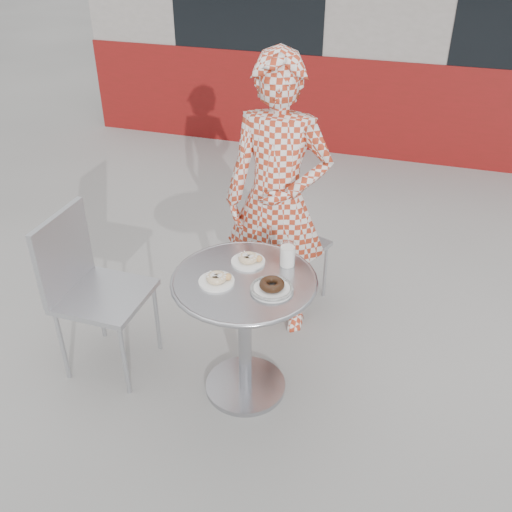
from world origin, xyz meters
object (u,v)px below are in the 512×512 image
(plate_near, at_px, (217,279))
(plate_checker, at_px, (272,287))
(plate_far, at_px, (249,260))
(seated_person, at_px, (278,201))
(chair_far, at_px, (290,268))
(chair_left, at_px, (107,323))
(bistro_table, at_px, (245,308))
(milk_cup, at_px, (287,255))

(plate_near, height_order, plate_checker, plate_checker)
(plate_checker, bearing_deg, plate_far, 132.39)
(plate_checker, bearing_deg, plate_near, -176.43)
(seated_person, xyz_separation_m, plate_far, (-0.01, -0.51, -0.09))
(seated_person, bearing_deg, chair_far, 81.23)
(chair_far, bearing_deg, plate_checker, 119.53)
(chair_far, distance_m, chair_left, 1.24)
(bistro_table, relative_size, milk_cup, 5.79)
(chair_left, bearing_deg, seated_person, -48.44)
(chair_far, xyz_separation_m, chair_left, (-0.83, -0.92, 0.04))
(chair_left, distance_m, milk_cup, 1.13)
(seated_person, xyz_separation_m, plate_checker, (0.17, -0.71, -0.09))
(chair_far, relative_size, chair_left, 0.86)
(plate_far, xyz_separation_m, plate_checker, (0.18, -0.20, -0.00))
(bistro_table, bearing_deg, seated_person, 91.36)
(bistro_table, distance_m, milk_cup, 0.35)
(plate_checker, bearing_deg, chair_left, 179.04)
(seated_person, bearing_deg, plate_checker, -77.00)
(chair_left, xyz_separation_m, milk_cup, (0.99, 0.22, 0.51))
(chair_left, distance_m, plate_checker, 1.08)
(chair_far, bearing_deg, plate_far, 107.82)
(plate_near, bearing_deg, seated_person, 82.13)
(chair_far, height_order, seated_person, seated_person)
(bistro_table, distance_m, plate_checker, 0.26)
(seated_person, bearing_deg, plate_near, -98.56)
(plate_checker, relative_size, milk_cup, 1.65)
(plate_far, bearing_deg, chair_far, 86.84)
(chair_far, distance_m, milk_cup, 0.91)
(plate_far, bearing_deg, plate_near, -113.07)
(chair_left, height_order, plate_far, chair_left)
(bistro_table, xyz_separation_m, chair_left, (-0.82, -0.04, -0.27))
(chair_far, height_order, chair_left, chair_left)
(plate_far, bearing_deg, bistro_table, -80.69)
(plate_checker, bearing_deg, chair_far, 98.55)
(bistro_table, distance_m, plate_near, 0.24)
(plate_near, xyz_separation_m, plate_checker, (0.27, 0.02, -0.00))
(plate_far, xyz_separation_m, milk_cup, (0.20, 0.04, 0.04))
(bistro_table, relative_size, plate_far, 4.22)
(milk_cup, bearing_deg, chair_far, 102.44)
(chair_left, distance_m, plate_near, 0.84)
(bistro_table, xyz_separation_m, chair_far, (0.02, 0.89, -0.31))
(plate_near, bearing_deg, chair_left, 177.26)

